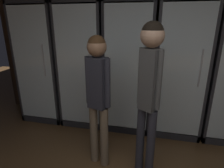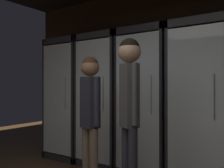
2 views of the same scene
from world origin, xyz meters
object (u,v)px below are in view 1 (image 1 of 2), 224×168
Objects in this scene: cooler_center at (130,68)px; cooler_right at (179,70)px; cooler_far_left at (45,63)px; shopper_near at (98,89)px; cooler_left at (85,65)px; shopper_far at (149,82)px.

cooler_center and cooler_right have the same top height.
cooler_far_left reaches higher than shopper_near.
cooler_center is at bearing 179.87° from cooler_right.
cooler_left is 1.52m from cooler_right.
cooler_right reaches higher than shopper_far.
shopper_far is at bearing -30.66° from cooler_far_left.
shopper_far is at bearing -72.59° from cooler_center.
cooler_right is at bearing -0.05° from cooler_far_left.
cooler_left reaches higher than shopper_far.
cooler_far_left is at bearing 149.34° from shopper_far.
cooler_far_left is at bearing 179.99° from cooler_left.
cooler_right is 1.19× the size of shopper_far.
cooler_far_left is 1.30× the size of shopper_near.
cooler_center is 1.19× the size of shopper_far.
cooler_center is (1.52, -0.00, 0.00)m from cooler_far_left.
cooler_right is 1.30× the size of shopper_near.
cooler_far_left is 1.52m from cooler_center.
shopper_far is (1.11, -1.11, 0.13)m from cooler_left.
cooler_right is (1.52, -0.00, 0.00)m from cooler_left.
cooler_right is 1.19m from shopper_far.
cooler_far_left is 2.18m from shopper_far.
cooler_left is 1.00× the size of cooler_right.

